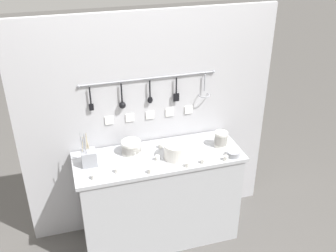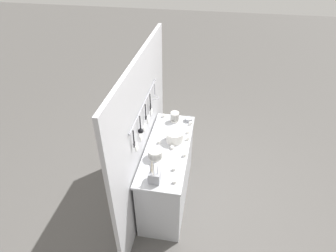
{
  "view_description": "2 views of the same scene",
  "coord_description": "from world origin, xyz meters",
  "px_view_note": "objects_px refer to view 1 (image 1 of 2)",
  "views": [
    {
      "loc": [
        -0.69,
        -2.6,
        2.6
      ],
      "look_at": [
        0.08,
        -0.0,
        1.12
      ],
      "focal_mm": 42.0,
      "sensor_mm": 36.0,
      "label": 1
    },
    {
      "loc": [
        -2.49,
        -0.44,
        2.99
      ],
      "look_at": [
        0.04,
        0.0,
        1.14
      ],
      "focal_mm": 30.0,
      "sensor_mm": 36.0,
      "label": 2
    }
  ],
  "objects_px": {
    "cutlery_caddy": "(89,157)",
    "cup_centre": "(150,171)",
    "cup_edge_far": "(161,146)",
    "cup_mid_row": "(226,158)",
    "bowl_stack_short_front": "(221,139)",
    "cup_beside_plates": "(188,164)",
    "cup_back_right": "(94,177)",
    "cup_back_left": "(203,161)",
    "plate_stack": "(177,151)",
    "steel_mixing_bowl": "(233,154)",
    "cup_by_caddy": "(220,133)",
    "bowl_stack_back_corner": "(131,147)",
    "cup_front_right": "(157,158)",
    "cup_front_left": "(117,170)"
  },
  "relations": [
    {
      "from": "bowl_stack_short_front",
      "to": "cup_front_right",
      "type": "distance_m",
      "value": 0.58
    },
    {
      "from": "cup_front_right",
      "to": "cup_front_left",
      "type": "bearing_deg",
      "value": -167.22
    },
    {
      "from": "cup_centre",
      "to": "cup_front_right",
      "type": "bearing_deg",
      "value": 57.57
    },
    {
      "from": "bowl_stack_back_corner",
      "to": "cup_edge_far",
      "type": "xyz_separation_m",
      "value": [
        0.25,
        0.01,
        -0.04
      ]
    },
    {
      "from": "cup_mid_row",
      "to": "cup_centre",
      "type": "xyz_separation_m",
      "value": [
        -0.62,
        0.0,
        0.0
      ]
    },
    {
      "from": "cup_beside_plates",
      "to": "cup_centre",
      "type": "bearing_deg",
      "value": 180.0
    },
    {
      "from": "steel_mixing_bowl",
      "to": "cutlery_caddy",
      "type": "height_order",
      "value": "cutlery_caddy"
    },
    {
      "from": "cutlery_caddy",
      "to": "cup_front_right",
      "type": "xyz_separation_m",
      "value": [
        0.53,
        -0.09,
        -0.05
      ]
    },
    {
      "from": "steel_mixing_bowl",
      "to": "cup_beside_plates",
      "type": "bearing_deg",
      "value": -174.88
    },
    {
      "from": "cup_mid_row",
      "to": "cup_beside_plates",
      "type": "bearing_deg",
      "value": 180.0
    },
    {
      "from": "steel_mixing_bowl",
      "to": "cup_front_left",
      "type": "bearing_deg",
      "value": 177.33
    },
    {
      "from": "bowl_stack_back_corner",
      "to": "plate_stack",
      "type": "distance_m",
      "value": 0.38
    },
    {
      "from": "plate_stack",
      "to": "cup_beside_plates",
      "type": "distance_m",
      "value": 0.16
    },
    {
      "from": "plate_stack",
      "to": "cup_edge_far",
      "type": "xyz_separation_m",
      "value": [
        -0.08,
        0.18,
        -0.04
      ]
    },
    {
      "from": "cup_edge_far",
      "to": "cup_back_right",
      "type": "bearing_deg",
      "value": -154.57
    },
    {
      "from": "bowl_stack_short_front",
      "to": "cup_back_right",
      "type": "distance_m",
      "value": 1.1
    },
    {
      "from": "plate_stack",
      "to": "cutlery_caddy",
      "type": "height_order",
      "value": "cutlery_caddy"
    },
    {
      "from": "cup_back_left",
      "to": "cup_front_right",
      "type": "relative_size",
      "value": 1.0
    },
    {
      "from": "plate_stack",
      "to": "cup_edge_far",
      "type": "distance_m",
      "value": 0.2
    },
    {
      "from": "steel_mixing_bowl",
      "to": "cup_back_right",
      "type": "height_order",
      "value": "steel_mixing_bowl"
    },
    {
      "from": "cup_edge_far",
      "to": "cutlery_caddy",
      "type": "bearing_deg",
      "value": -172.51
    },
    {
      "from": "cutlery_caddy",
      "to": "cup_edge_far",
      "type": "relative_size",
      "value": 7.16
    },
    {
      "from": "cutlery_caddy",
      "to": "cup_back_right",
      "type": "xyz_separation_m",
      "value": [
        0.01,
        -0.2,
        -0.05
      ]
    },
    {
      "from": "cutlery_caddy",
      "to": "cup_centre",
      "type": "relative_size",
      "value": 7.16
    },
    {
      "from": "cutlery_caddy",
      "to": "bowl_stack_back_corner",
      "type": "bearing_deg",
      "value": 11.22
    },
    {
      "from": "cup_mid_row",
      "to": "cup_by_caddy",
      "type": "height_order",
      "value": "same"
    },
    {
      "from": "plate_stack",
      "to": "cup_centre",
      "type": "relative_size",
      "value": 5.37
    },
    {
      "from": "cup_front_left",
      "to": "cup_centre",
      "type": "xyz_separation_m",
      "value": [
        0.24,
        -0.08,
        0.0
      ]
    },
    {
      "from": "cup_back_right",
      "to": "steel_mixing_bowl",
      "type": "bearing_deg",
      "value": -0.54
    },
    {
      "from": "bowl_stack_short_front",
      "to": "steel_mixing_bowl",
      "type": "relative_size",
      "value": 1.27
    },
    {
      "from": "bowl_stack_back_corner",
      "to": "cup_front_right",
      "type": "height_order",
      "value": "bowl_stack_back_corner"
    },
    {
      "from": "bowl_stack_short_front",
      "to": "cup_beside_plates",
      "type": "distance_m",
      "value": 0.43
    },
    {
      "from": "cup_mid_row",
      "to": "cup_back_left",
      "type": "bearing_deg",
      "value": 176.66
    },
    {
      "from": "bowl_stack_short_front",
      "to": "plate_stack",
      "type": "relative_size",
      "value": 0.63
    },
    {
      "from": "cutlery_caddy",
      "to": "cup_centre",
      "type": "distance_m",
      "value": 0.5
    },
    {
      "from": "steel_mixing_bowl",
      "to": "bowl_stack_short_front",
      "type": "bearing_deg",
      "value": 100.76
    },
    {
      "from": "bowl_stack_back_corner",
      "to": "bowl_stack_short_front",
      "type": "distance_m",
      "value": 0.75
    },
    {
      "from": "cup_back_left",
      "to": "cup_front_left",
      "type": "bearing_deg",
      "value": 174.13
    },
    {
      "from": "bowl_stack_back_corner",
      "to": "cup_mid_row",
      "type": "xyz_separation_m",
      "value": [
        0.7,
        -0.32,
        -0.04
      ]
    },
    {
      "from": "cup_by_caddy",
      "to": "cup_beside_plates",
      "type": "height_order",
      "value": "same"
    },
    {
      "from": "plate_stack",
      "to": "cutlery_caddy",
      "type": "xyz_separation_m",
      "value": [
        -0.69,
        0.1,
        0.0
      ]
    },
    {
      "from": "cutlery_caddy",
      "to": "cup_centre",
      "type": "xyz_separation_m",
      "value": [
        0.43,
        -0.25,
        -0.05
      ]
    },
    {
      "from": "cup_edge_far",
      "to": "cup_centre",
      "type": "height_order",
      "value": "same"
    },
    {
      "from": "cutlery_caddy",
      "to": "cup_front_right",
      "type": "height_order",
      "value": "cutlery_caddy"
    },
    {
      "from": "cup_front_left",
      "to": "cup_mid_row",
      "type": "bearing_deg",
      "value": -5.32
    },
    {
      "from": "cup_by_caddy",
      "to": "cup_centre",
      "type": "height_order",
      "value": "same"
    },
    {
      "from": "bowl_stack_short_front",
      "to": "cup_back_right",
      "type": "relative_size",
      "value": 3.37
    },
    {
      "from": "steel_mixing_bowl",
      "to": "cup_by_caddy",
      "type": "distance_m",
      "value": 0.35
    },
    {
      "from": "plate_stack",
      "to": "steel_mixing_bowl",
      "type": "height_order",
      "value": "plate_stack"
    },
    {
      "from": "steel_mixing_bowl",
      "to": "cup_back_left",
      "type": "xyz_separation_m",
      "value": [
        -0.27,
        -0.03,
        -0.0
      ]
    }
  ]
}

